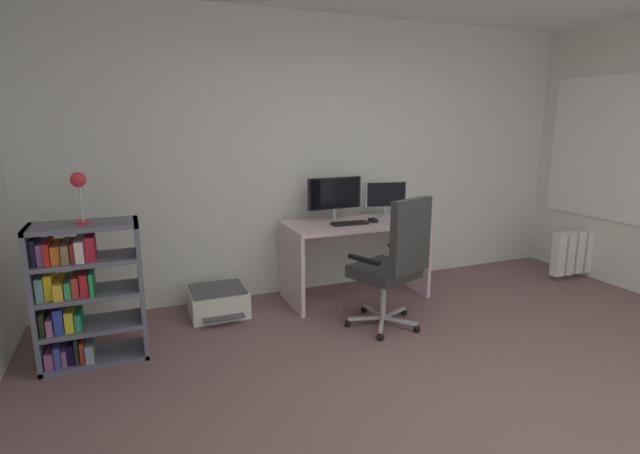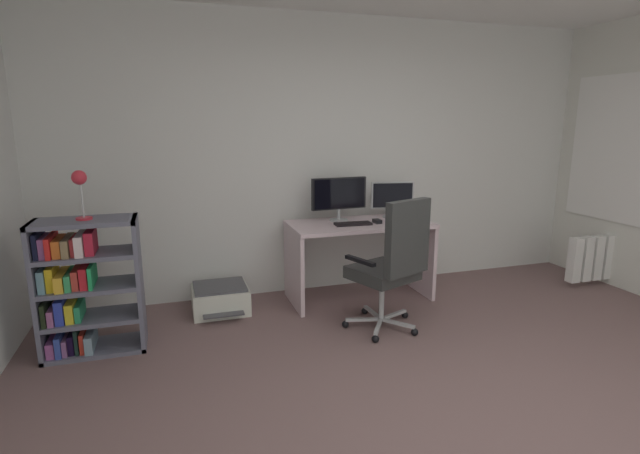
% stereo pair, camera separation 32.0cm
% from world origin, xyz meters
% --- Properties ---
extents(ground_plane, '(5.57, 5.09, 0.02)m').
position_xyz_m(ground_plane, '(0.00, 0.00, -0.01)').
color(ground_plane, '#785C5B').
rests_on(ground_plane, ground).
extents(wall_back, '(5.57, 0.10, 2.69)m').
position_xyz_m(wall_back, '(0.00, 2.60, 1.35)').
color(wall_back, silver).
rests_on(wall_back, ground).
extents(window_pane, '(0.01, 1.13, 1.40)m').
position_xyz_m(window_pane, '(2.78, 1.74, 1.42)').
color(window_pane, white).
extents(window_frame, '(0.02, 1.21, 1.48)m').
position_xyz_m(window_frame, '(2.77, 1.74, 1.42)').
color(window_frame, white).
extents(desk, '(1.34, 0.65, 0.75)m').
position_xyz_m(desk, '(0.10, 2.13, 0.54)').
color(desk, silver).
rests_on(desk, ground).
extents(monitor_main, '(0.55, 0.18, 0.42)m').
position_xyz_m(monitor_main, '(-0.06, 2.27, 1.00)').
color(monitor_main, '#B2B5B7').
rests_on(monitor_main, desk).
extents(monitor_secondary, '(0.42, 0.18, 0.35)m').
position_xyz_m(monitor_secondary, '(0.50, 2.27, 0.96)').
color(monitor_secondary, '#B2B5B7').
rests_on(monitor_secondary, desk).
extents(keyboard, '(0.35, 0.15, 0.02)m').
position_xyz_m(keyboard, '(0.00, 2.05, 0.76)').
color(keyboard, black).
rests_on(keyboard, desk).
extents(computer_mouse, '(0.06, 0.10, 0.03)m').
position_xyz_m(computer_mouse, '(0.25, 2.06, 0.77)').
color(computer_mouse, black).
rests_on(computer_mouse, desk).
extents(office_chair, '(0.63, 0.68, 1.11)m').
position_xyz_m(office_chair, '(0.06, 1.33, 0.60)').
color(office_chair, '#B7BABC').
rests_on(office_chair, ground).
extents(bookshelf, '(0.71, 0.36, 1.01)m').
position_xyz_m(bookshelf, '(-2.27, 1.70, 0.50)').
color(bookshelf, slate).
rests_on(bookshelf, ground).
extents(desk_lamp, '(0.11, 0.11, 0.35)m').
position_xyz_m(desk_lamp, '(-2.20, 1.70, 1.26)').
color(desk_lamp, red).
rests_on(desk_lamp, bookshelf).
extents(printer, '(0.49, 0.52, 0.25)m').
position_xyz_m(printer, '(-1.23, 2.18, 0.12)').
color(printer, silver).
rests_on(printer, ground).
extents(radiator, '(0.80, 0.10, 0.47)m').
position_xyz_m(radiator, '(2.69, 1.74, 0.29)').
color(radiator, white).
rests_on(radiator, ground).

